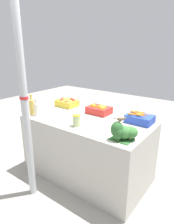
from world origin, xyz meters
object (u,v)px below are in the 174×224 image
object	(u,v)px
apple_crate	(67,102)
broccoli_pile	(123,132)
carrot_crate	(140,118)
orange_crate	(99,109)
juice_bottle_golden	(32,106)
juice_bottle_cloudy	(36,109)
support_pole	(25,107)
pickle_jar	(77,120)
sparrow_bird	(121,119)

from	to	relation	value
apple_crate	broccoli_pile	distance (m)	1.40
carrot_crate	broccoli_pile	world-z (taller)	broccoli_pile
orange_crate	broccoli_pile	xyz separation A→B (m)	(0.66, -0.56, 0.03)
juice_bottle_golden	juice_bottle_cloudy	bearing A→B (deg)	-0.00
carrot_crate	broccoli_pile	size ratio (longest dim) A/B	1.26
juice_bottle_golden	support_pole	bearing A→B (deg)	-43.73
support_pole	pickle_jar	world-z (taller)	support_pole
juice_bottle_golden	pickle_jar	bearing A→B (deg)	2.63
carrot_crate	broccoli_pile	distance (m)	0.57
support_pole	carrot_crate	xyz separation A→B (m)	(0.91, 1.00, -0.22)
pickle_jar	juice_bottle_cloudy	bearing A→B (deg)	-177.01
orange_crate	pickle_jar	distance (m)	0.55
apple_crate	pickle_jar	world-z (taller)	pickle_jar
broccoli_pile	juice_bottle_cloudy	size ratio (longest dim) A/B	1.07
support_pole	sparrow_bird	world-z (taller)	support_pole
carrot_crate	juice_bottle_golden	distance (m)	1.46
support_pole	carrot_crate	distance (m)	1.37
support_pole	juice_bottle_golden	distance (m)	0.61
orange_crate	sparrow_bird	world-z (taller)	sparrow_bird
support_pole	apple_crate	xyz separation A→B (m)	(-0.32, 1.01, -0.21)
support_pole	juice_bottle_golden	bearing A→B (deg)	136.27
support_pole	juice_bottle_golden	size ratio (longest dim) A/B	7.82
support_pole	juice_bottle_cloudy	bearing A→B (deg)	129.04
apple_crate	orange_crate	xyz separation A→B (m)	(0.62, -0.01, 0.00)
broccoli_pile	carrot_crate	bearing A→B (deg)	95.75
orange_crate	juice_bottle_cloudy	bearing A→B (deg)	-137.25
orange_crate	juice_bottle_golden	bearing A→B (deg)	-141.25
pickle_jar	sparrow_bird	world-z (taller)	sparrow_bird
support_pole	carrot_crate	size ratio (longest dim) A/B	6.90
apple_crate	carrot_crate	xyz separation A→B (m)	(1.22, -0.00, -0.00)
support_pole	sparrow_bird	distance (m)	1.03
support_pole	juice_bottle_golden	world-z (taller)	support_pole
apple_crate	juice_bottle_cloudy	xyz separation A→B (m)	(-0.02, -0.60, 0.04)
broccoli_pile	juice_bottle_cloudy	bearing A→B (deg)	-178.93
juice_bottle_golden	sparrow_bird	distance (m)	1.37
sparrow_bird	carrot_crate	bearing A→B (deg)	60.95
juice_bottle_cloudy	sparrow_bird	distance (m)	1.28
juice_bottle_cloudy	orange_crate	bearing A→B (deg)	42.75
pickle_jar	support_pole	bearing A→B (deg)	-128.13
pickle_jar	sparrow_bird	bearing A→B (deg)	-2.40
apple_crate	juice_bottle_golden	bearing A→B (deg)	-100.90
apple_crate	carrot_crate	world-z (taller)	carrot_crate
juice_bottle_cloudy	pickle_jar	bearing A→B (deg)	2.99
orange_crate	juice_bottle_golden	size ratio (longest dim) A/B	1.13
broccoli_pile	juice_bottle_golden	xyz separation A→B (m)	(-1.39, -0.02, 0.03)
carrot_crate	broccoli_pile	bearing A→B (deg)	-84.25
juice_bottle_golden	pickle_jar	world-z (taller)	juice_bottle_golden
carrot_crate	sparrow_bird	xyz separation A→B (m)	(0.03, -0.58, 0.17)
support_pole	broccoli_pile	size ratio (longest dim) A/B	8.70
juice_bottle_cloudy	pickle_jar	distance (m)	0.69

